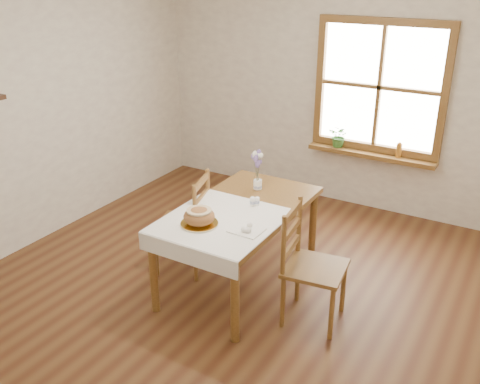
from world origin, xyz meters
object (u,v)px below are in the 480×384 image
object	(u,v)px
chair_right	(315,267)
bread_plate	(199,224)
flower_vase	(258,185)
chair_left	(182,223)
dining_table	(240,217)

from	to	relation	value
chair_right	bread_plate	distance (m)	0.99
chair_right	flower_vase	size ratio (longest dim) A/B	11.03
chair_right	chair_left	bearing A→B (deg)	78.13
bread_plate	dining_table	bearing A→B (deg)	76.47
chair_left	dining_table	bearing A→B (deg)	79.49
chair_left	chair_right	world-z (taller)	chair_right
bread_plate	flower_vase	xyz separation A→B (m)	(0.05, 0.89, 0.03)
chair_left	flower_vase	distance (m)	0.79
dining_table	flower_vase	distance (m)	0.45
dining_table	bread_plate	bearing A→B (deg)	-103.53
bread_plate	flower_vase	distance (m)	0.89
chair_right	flower_vase	xyz separation A→B (m)	(-0.86, 0.60, 0.30)
chair_left	bread_plate	world-z (taller)	chair_left
dining_table	chair_left	size ratio (longest dim) A/B	1.67
chair_left	flower_vase	size ratio (longest dim) A/B	10.71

